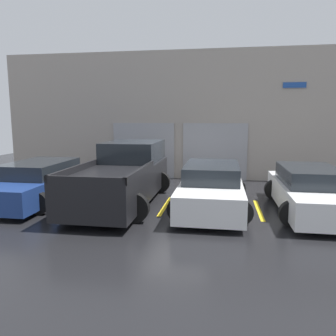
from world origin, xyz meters
TOP-DOWN VIEW (x-y plane):
  - ground_plane at (0.00, 0.00)m, footprint 28.00×28.00m
  - shophouse_building at (-0.00, 3.29)m, footprint 16.38×0.68m
  - pickup_truck at (-1.39, -1.34)m, footprint 2.51×5.50m
  - sedan_white at (1.39, -1.62)m, footprint 2.19×4.60m
  - sedan_side at (4.16, -1.62)m, footprint 2.14×4.47m
  - van_right at (-4.16, -1.62)m, footprint 2.27×4.64m
  - parking_stripe_far_left at (-5.54, -1.65)m, footprint 0.12×2.20m
  - parking_stripe_left at (-2.77, -1.65)m, footprint 0.12×2.20m
  - parking_stripe_centre at (-0.00, -1.65)m, footprint 0.12×2.20m
  - parking_stripe_right at (2.77, -1.65)m, footprint 0.12×2.20m

SIDE VIEW (x-z plane):
  - ground_plane at x=0.00m, z-range 0.00..0.00m
  - parking_stripe_far_left at x=-5.54m, z-range 0.00..0.01m
  - parking_stripe_left at x=-2.77m, z-range 0.00..0.01m
  - parking_stripe_centre at x=0.00m, z-range 0.00..0.01m
  - parking_stripe_right at x=2.77m, z-range 0.00..0.01m
  - van_right at x=-4.16m, z-range -0.03..1.24m
  - sedan_side at x=4.16m, z-range -0.03..1.25m
  - sedan_white at x=1.39m, z-range -0.03..1.29m
  - pickup_truck at x=-1.39m, z-range -0.06..1.79m
  - shophouse_building at x=0.00m, z-range -0.03..5.48m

